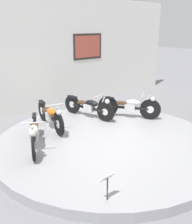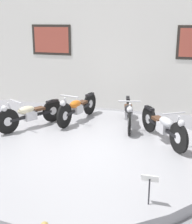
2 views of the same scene
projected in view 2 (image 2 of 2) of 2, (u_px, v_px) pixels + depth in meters
The scene contains 8 objects.
ground_plane at pixel (82, 154), 6.98m from camera, with size 60.00×60.00×0.00m, color slate.
display_platform at pixel (82, 150), 6.95m from camera, with size 5.78×5.78×0.22m, color #99999E.
back_wall at pixel (122, 48), 9.97m from camera, with size 14.00×0.22×4.08m.
motorcycle_cream at pixel (30, 114), 7.97m from camera, with size 1.01×1.75×0.79m.
motorcycle_orange at pixel (77, 107), 8.49m from camera, with size 0.56×1.97×0.80m.
motorcycle_black at pixel (129, 112), 8.10m from camera, with size 0.61×1.93×0.78m.
motorcycle_silver at pixel (164, 125), 7.03m from camera, with size 1.18×1.68×0.80m.
info_placard_front_centre at pixel (150, 183), 4.62m from camera, with size 0.26×0.11×0.51m.
Camera 2 is at (2.16, -6.05, 2.90)m, focal length 50.00 mm.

